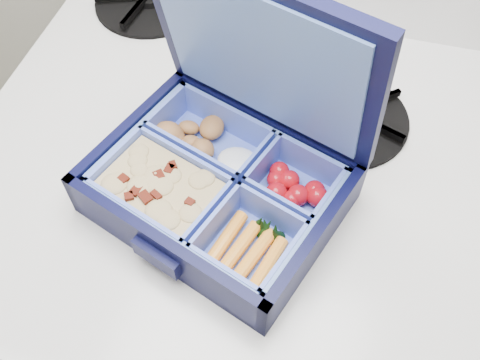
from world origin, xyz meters
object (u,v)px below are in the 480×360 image
(fork, at_px, (285,115))
(stove, at_px, (231,292))
(burner_grate, at_px, (346,114))
(bento_box, at_px, (218,188))

(fork, bearing_deg, stove, -99.88)
(burner_grate, xyz_separation_m, fork, (-0.07, -0.01, -0.01))
(bento_box, distance_m, fork, 0.16)
(burner_grate, height_order, fork, burner_grate)
(stove, bearing_deg, bento_box, -79.16)
(stove, distance_m, bento_box, 0.51)
(bento_box, height_order, burner_grate, bento_box)
(bento_box, relative_size, burner_grate, 1.58)
(stove, relative_size, bento_box, 3.68)
(burner_grate, relative_size, fork, 0.81)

